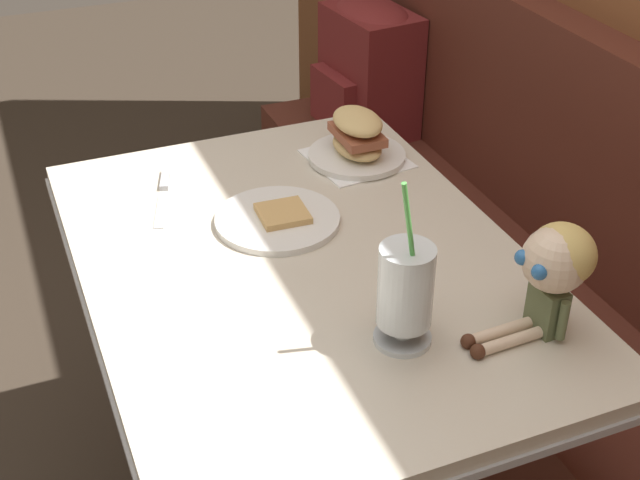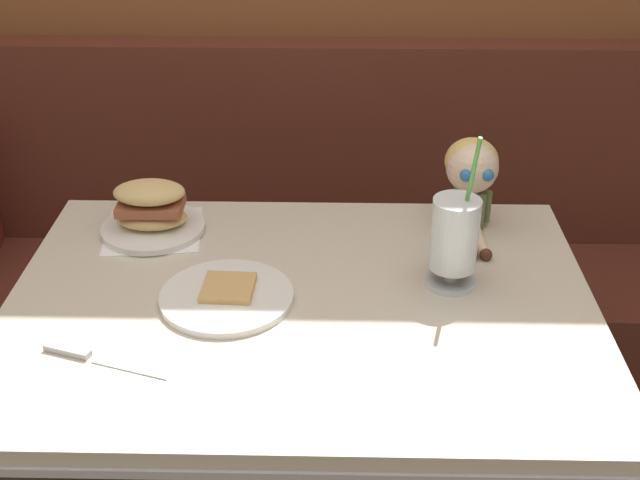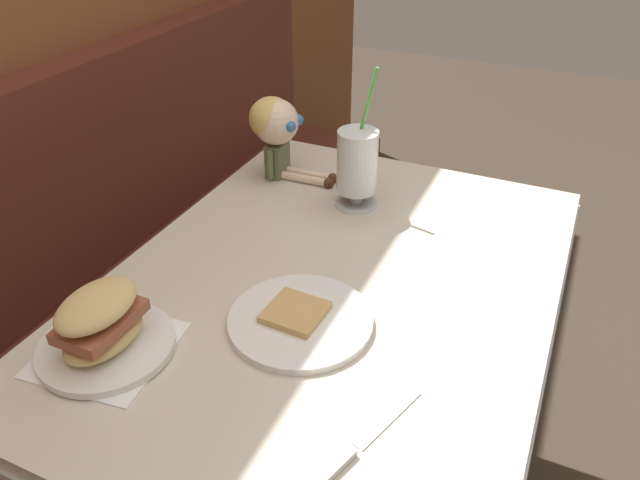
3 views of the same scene
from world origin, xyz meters
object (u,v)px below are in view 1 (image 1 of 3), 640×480
(toast_plate, at_px, (278,219))
(butter_knife, at_px, (164,187))
(seated_doll, at_px, (555,265))
(milkshake_glass, at_px, (405,290))
(sandwich_plate, at_px, (357,141))
(backpack, at_px, (368,66))

(toast_plate, height_order, butter_knife, toast_plate)
(toast_plate, relative_size, seated_doll, 1.14)
(milkshake_glass, xyz_separation_m, butter_knife, (-0.64, -0.24, -0.10))
(toast_plate, distance_m, sandwich_plate, 0.32)
(milkshake_glass, xyz_separation_m, sandwich_plate, (-0.61, 0.19, -0.06))
(toast_plate, xyz_separation_m, seated_doll, (0.48, 0.30, 0.12))
(milkshake_glass, bearing_deg, sandwich_plate, 162.48)
(butter_knife, bearing_deg, backpack, 129.89)
(milkshake_glass, bearing_deg, seated_doll, 75.03)
(sandwich_plate, height_order, seated_doll, seated_doll)
(milkshake_glass, bearing_deg, toast_plate, -171.41)
(milkshake_glass, relative_size, sandwich_plate, 1.43)
(seated_doll, bearing_deg, sandwich_plate, -176.62)
(seated_doll, relative_size, backpack, 0.54)
(toast_plate, bearing_deg, backpack, 145.31)
(toast_plate, relative_size, sandwich_plate, 1.13)
(toast_plate, xyz_separation_m, butter_knife, (-0.22, -0.18, -0.00))
(milkshake_glass, xyz_separation_m, seated_doll, (0.06, 0.23, 0.03))
(butter_knife, bearing_deg, milkshake_glass, 20.74)
(toast_plate, height_order, backpack, backpack)
(toast_plate, height_order, milkshake_glass, milkshake_glass)
(sandwich_plate, relative_size, butter_knife, 0.96)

